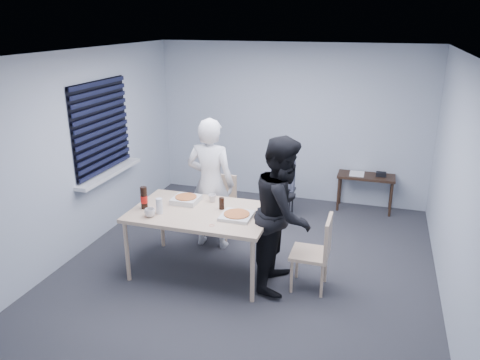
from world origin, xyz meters
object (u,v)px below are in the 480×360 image
(chair_right, at_px, (318,248))
(backpack, at_px, (284,176))
(mug_a, at_px, (150,213))
(dining_table, at_px, (201,215))
(side_table, at_px, (366,180))
(person_white, at_px, (211,184))
(soda_bottle, at_px, (144,198))
(chair_far, at_px, (220,202))
(person_black, at_px, (283,213))
(stool, at_px, (283,196))
(mug_b, at_px, (212,198))

(chair_right, distance_m, backpack, 2.04)
(mug_a, bearing_deg, dining_table, 33.36)
(side_table, relative_size, mug_a, 7.22)
(dining_table, relative_size, person_white, 0.93)
(person_white, relative_size, mug_a, 14.39)
(soda_bottle, bearing_deg, chair_right, 3.80)
(dining_table, bearing_deg, mug_a, -146.64)
(chair_far, xyz_separation_m, person_black, (1.10, -0.97, 0.37))
(side_table, relative_size, soda_bottle, 3.29)
(stool, bearing_deg, side_table, 29.61)
(person_white, distance_m, stool, 1.50)
(chair_far, height_order, person_black, person_black)
(mug_a, height_order, mug_b, mug_a)
(chair_far, bearing_deg, backpack, 51.02)
(backpack, relative_size, soda_bottle, 1.67)
(backpack, xyz_separation_m, soda_bottle, (-1.27, -2.01, 0.25))
(person_black, height_order, mug_a, person_black)
(dining_table, relative_size, chair_right, 1.85)
(backpack, bearing_deg, mug_a, -135.65)
(mug_a, relative_size, mug_b, 1.23)
(dining_table, relative_size, chair_far, 1.85)
(person_black, height_order, mug_b, person_black)
(chair_far, relative_size, person_white, 0.50)
(stool, bearing_deg, backpack, -90.00)
(chair_far, height_order, stool, chair_far)
(side_table, distance_m, mug_b, 2.89)
(chair_right, relative_size, stool, 1.93)
(mug_b, bearing_deg, side_table, 52.02)
(side_table, xyz_separation_m, mug_b, (-1.77, -2.26, 0.33))
(person_black, xyz_separation_m, mug_a, (-1.48, -0.35, -0.04))
(chair_far, bearing_deg, person_white, -93.98)
(mug_a, bearing_deg, backpack, 63.69)
(person_black, xyz_separation_m, backpack, (-0.39, 1.86, -0.21))
(chair_far, bearing_deg, soda_bottle, -116.31)
(chair_right, distance_m, person_white, 1.72)
(dining_table, distance_m, chair_far, 1.03)
(dining_table, xyz_separation_m, soda_bottle, (-0.68, -0.13, 0.19))
(chair_far, distance_m, backpack, 1.15)
(dining_table, xyz_separation_m, side_table, (1.79, 2.58, -0.23))
(soda_bottle, bearing_deg, mug_a, -49.01)
(soda_bottle, bearing_deg, person_black, 5.16)
(person_white, distance_m, person_black, 1.31)
(chair_right, bearing_deg, dining_table, -179.49)
(stool, relative_size, backpack, 1.02)
(stool, relative_size, mug_a, 3.74)
(person_white, relative_size, stool, 3.84)
(backpack, bearing_deg, mug_b, -129.34)
(side_table, bearing_deg, mug_a, -128.23)
(chair_right, relative_size, mug_a, 7.24)
(mug_b, height_order, soda_bottle, soda_bottle)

